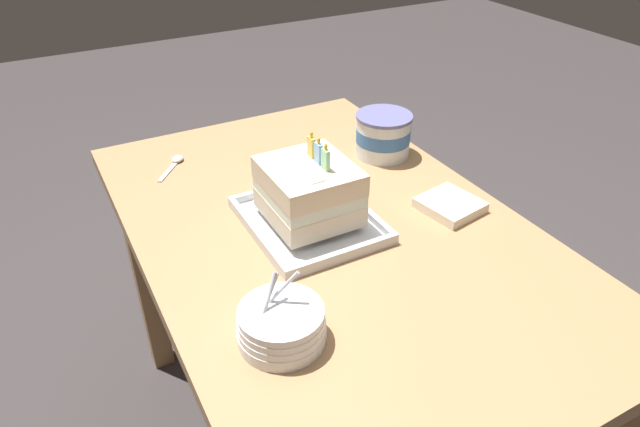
{
  "coord_description": "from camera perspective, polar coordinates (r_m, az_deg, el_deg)",
  "views": [
    {
      "loc": [
        0.84,
        -0.48,
        1.41
      ],
      "look_at": [
        -0.01,
        -0.02,
        0.77
      ],
      "focal_mm": 32.13,
      "sensor_mm": 36.0,
      "label": 1
    }
  ],
  "objects": [
    {
      "name": "birthday_cake",
      "position": [
        1.14,
        -1.12,
        2.29
      ],
      "size": [
        0.18,
        0.17,
        0.17
      ],
      "color": "beige",
      "rests_on": "foil_tray"
    },
    {
      "name": "foil_tray",
      "position": [
        1.18,
        -1.09,
        -0.81
      ],
      "size": [
        0.29,
        0.25,
        0.02
      ],
      "color": "silver",
      "rests_on": "dining_table"
    },
    {
      "name": "serving_spoon_near_tray",
      "position": [
        1.46,
        -14.17,
        5.06
      ],
      "size": [
        0.11,
        0.09,
        0.01
      ],
      "color": "silver",
      "rests_on": "dining_table"
    },
    {
      "name": "dining_table",
      "position": [
        1.24,
        1.04,
        -5.41
      ],
      "size": [
        1.18,
        0.75,
        0.74
      ],
      "color": "#9E754C",
      "rests_on": "ground_plane"
    },
    {
      "name": "napkin_pile",
      "position": [
        1.26,
        12.82,
        0.82
      ],
      "size": [
        0.14,
        0.13,
        0.02
      ],
      "color": "silver",
      "rests_on": "dining_table"
    },
    {
      "name": "ice_cream_tub",
      "position": [
        1.44,
        6.31,
        7.8
      ],
      "size": [
        0.14,
        0.14,
        0.11
      ],
      "color": "white",
      "rests_on": "dining_table"
    },
    {
      "name": "bowl_stack",
      "position": [
        0.92,
        -3.86,
        -11.03
      ],
      "size": [
        0.14,
        0.14,
        0.12
      ],
      "color": "white",
      "rests_on": "dining_table"
    }
  ]
}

